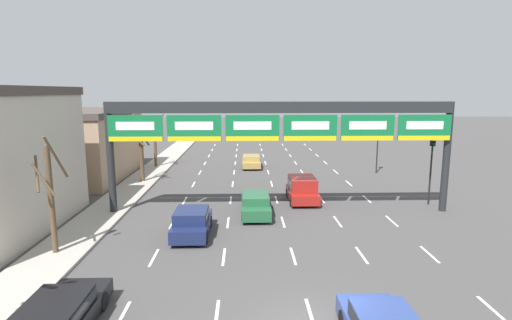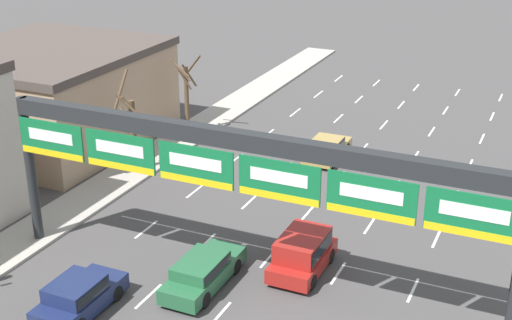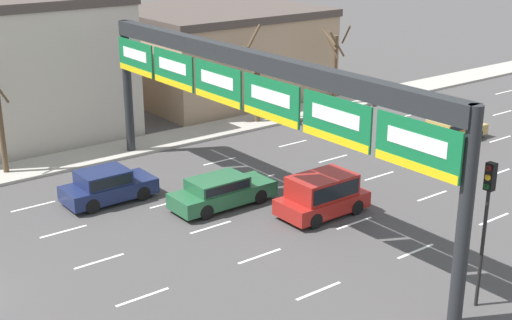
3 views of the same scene
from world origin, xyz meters
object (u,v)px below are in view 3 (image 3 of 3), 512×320
at_px(car_gold, 451,129).
at_px(tree_bare_third, 335,62).
at_px(suv_red, 322,193).
at_px(traffic_light_mid_block, 487,206).
at_px(car_navy, 107,185).
at_px(tree_bare_closest, 256,79).
at_px(car_green, 221,190).
at_px(sign_gantry, 249,81).

xyz_separation_m(car_gold, tree_bare_third, (-9.74, 0.08, 2.30)).
xyz_separation_m(suv_red, traffic_light_mid_block, (8.66, -1.05, 2.55)).
height_order(car_navy, tree_bare_third, tree_bare_third).
relative_size(traffic_light_mid_block, tree_bare_closest, 0.86).
bearing_deg(car_green, car_gold, 89.97).
relative_size(car_green, traffic_light_mid_block, 0.96).
height_order(car_gold, tree_bare_closest, tree_bare_closest).
distance_m(car_navy, suv_red, 9.60).
bearing_deg(sign_gantry, traffic_light_mid_block, 8.24).
xyz_separation_m(sign_gantry, car_navy, (-5.16, -4.07, -5.08)).
bearing_deg(car_navy, sign_gantry, 38.22).
bearing_deg(sign_gantry, tree_bare_closest, 141.42).
height_order(car_gold, tree_bare_third, tree_bare_third).
xyz_separation_m(car_green, suv_red, (3.39, 2.88, 0.25)).
xyz_separation_m(car_navy, car_green, (3.56, 3.74, -0.05)).
distance_m(car_green, tree_bare_closest, 13.35).
height_order(car_navy, traffic_light_mid_block, traffic_light_mid_block).
xyz_separation_m(tree_bare_closest, tree_bare_third, (-0.25, 6.77, 0.20)).
xyz_separation_m(sign_gantry, tree_bare_closest, (-11.09, 8.85, -3.09)).
xyz_separation_m(car_navy, suv_red, (6.95, 6.62, 0.19)).
relative_size(car_green, tree_bare_closest, 0.82).
relative_size(car_navy, traffic_light_mid_block, 0.82).
height_order(sign_gantry, traffic_light_mid_block, sign_gantry).
relative_size(suv_red, tree_bare_closest, 0.68).
xyz_separation_m(sign_gantry, car_gold, (-1.59, 15.54, -5.19)).
distance_m(suv_red, tree_bare_third, 18.62).
xyz_separation_m(car_gold, car_navy, (-3.57, -19.60, 0.11)).
bearing_deg(car_gold, traffic_light_mid_block, -49.35).
height_order(car_green, tree_bare_third, tree_bare_third).
distance_m(car_green, suv_red, 4.46).
bearing_deg(suv_red, tree_bare_closest, 153.97).
bearing_deg(suv_red, car_green, -139.59).
relative_size(suv_red, tree_bare_third, 0.74).
height_order(car_green, suv_red, suv_red).
bearing_deg(traffic_light_mid_block, car_gold, 130.65).
bearing_deg(car_gold, tree_bare_closest, -144.82).
distance_m(sign_gantry, car_green, 5.39).
height_order(sign_gantry, tree_bare_third, sign_gantry).
bearing_deg(traffic_light_mid_block, tree_bare_closest, 161.19).
height_order(suv_red, tree_bare_closest, tree_bare_closest).
relative_size(car_gold, tree_bare_closest, 0.74).
xyz_separation_m(car_gold, suv_red, (3.38, -12.98, 0.30)).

